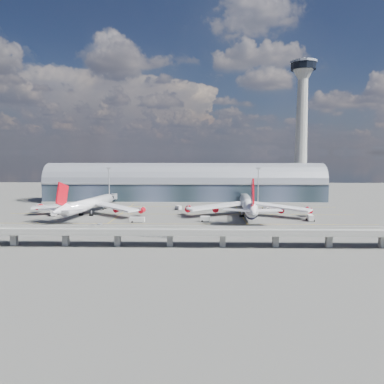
{
  "coord_description": "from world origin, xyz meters",
  "views": [
    {
      "loc": [
        11.65,
        -194.23,
        35.47
      ],
      "look_at": [
        6.88,
        10.0,
        14.0
      ],
      "focal_mm": 35.0,
      "sensor_mm": 36.0,
      "label": 1
    }
  ],
  "objects_px": {
    "control_tower": "(301,130)",
    "service_truck_5": "(178,208)",
    "floodlight_mast_right": "(258,186)",
    "service_truck_1": "(205,219)",
    "airliner_right": "(248,206)",
    "cargo_train_0": "(97,226)",
    "cargo_train_2": "(372,234)",
    "service_truck_0": "(55,213)",
    "cargo_train_1": "(157,235)",
    "service_truck_2": "(137,220)",
    "airliner_left": "(87,205)",
    "service_truck_3": "(310,218)",
    "floodlight_mast_left": "(109,185)",
    "service_truck_4": "(266,207)"
  },
  "relations": [
    {
      "from": "airliner_right",
      "to": "cargo_train_0",
      "type": "bearing_deg",
      "value": -153.12
    },
    {
      "from": "airliner_left",
      "to": "service_truck_2",
      "type": "xyz_separation_m",
      "value": [
        32.09,
        -21.14,
        -4.7
      ]
    },
    {
      "from": "control_tower",
      "to": "cargo_train_2",
      "type": "xyz_separation_m",
      "value": [
        0.01,
        -118.62,
        -50.87
      ]
    },
    {
      "from": "airliner_left",
      "to": "service_truck_5",
      "type": "relative_size",
      "value": 12.51
    },
    {
      "from": "control_tower",
      "to": "service_truck_0",
      "type": "xyz_separation_m",
      "value": [
        -156.24,
        -69.59,
        -49.96
      ]
    },
    {
      "from": "cargo_train_1",
      "to": "service_truck_2",
      "type": "bearing_deg",
      "value": 14.35
    },
    {
      "from": "airliner_left",
      "to": "cargo_train_2",
      "type": "relative_size",
      "value": 16.03
    },
    {
      "from": "floodlight_mast_left",
      "to": "cargo_train_1",
      "type": "bearing_deg",
      "value": -65.3
    },
    {
      "from": "service_truck_1",
      "to": "cargo_train_2",
      "type": "xyz_separation_m",
      "value": [
        70.9,
        -32.32,
        -0.67
      ]
    },
    {
      "from": "airliner_right",
      "to": "service_truck_2",
      "type": "bearing_deg",
      "value": -158.76
    },
    {
      "from": "floodlight_mast_right",
      "to": "service_truck_1",
      "type": "xyz_separation_m",
      "value": [
        -35.89,
        -58.3,
        -12.19
      ]
    },
    {
      "from": "floodlight_mast_left",
      "to": "floodlight_mast_right",
      "type": "bearing_deg",
      "value": 0.0
    },
    {
      "from": "floodlight_mast_right",
      "to": "cargo_train_2",
      "type": "height_order",
      "value": "floodlight_mast_right"
    },
    {
      "from": "service_truck_2",
      "to": "cargo_train_1",
      "type": "xyz_separation_m",
      "value": [
        14.09,
        -33.02,
        -0.64
      ]
    },
    {
      "from": "service_truck_0",
      "to": "airliner_left",
      "type": "bearing_deg",
      "value": -4.95
    },
    {
      "from": "airliner_right",
      "to": "service_truck_4",
      "type": "distance_m",
      "value": 30.76
    },
    {
      "from": "service_truck_1",
      "to": "service_truck_5",
      "type": "distance_m",
      "value": 43.79
    },
    {
      "from": "service_truck_2",
      "to": "service_truck_4",
      "type": "height_order",
      "value": "service_truck_4"
    },
    {
      "from": "service_truck_1",
      "to": "service_truck_4",
      "type": "distance_m",
      "value": 57.88
    },
    {
      "from": "service_truck_1",
      "to": "service_truck_3",
      "type": "bearing_deg",
      "value": -81.51
    },
    {
      "from": "airliner_left",
      "to": "service_truck_0",
      "type": "xyz_separation_m",
      "value": [
        -18.39,
        -1.53,
        -4.45
      ]
    },
    {
      "from": "service_truck_0",
      "to": "control_tower",
      "type": "bearing_deg",
      "value": 14.31
    },
    {
      "from": "floodlight_mast_right",
      "to": "service_truck_1",
      "type": "relative_size",
      "value": 5.03
    },
    {
      "from": "service_truck_2",
      "to": "cargo_train_0",
      "type": "distance_m",
      "value": 22.01
    },
    {
      "from": "service_truck_0",
      "to": "service_truck_3",
      "type": "xyz_separation_m",
      "value": [
        140.2,
        -13.44,
        -0.0
      ]
    },
    {
      "from": "airliner_right",
      "to": "service_truck_5",
      "type": "height_order",
      "value": "airliner_right"
    },
    {
      "from": "service_truck_4",
      "to": "cargo_train_0",
      "type": "height_order",
      "value": "service_truck_4"
    },
    {
      "from": "floodlight_mast_right",
      "to": "service_truck_1",
      "type": "height_order",
      "value": "floodlight_mast_right"
    },
    {
      "from": "service_truck_0",
      "to": "cargo_train_0",
      "type": "distance_m",
      "value": 47.62
    },
    {
      "from": "airliner_left",
      "to": "cargo_train_1",
      "type": "height_order",
      "value": "airliner_left"
    },
    {
      "from": "service_truck_2",
      "to": "service_truck_5",
      "type": "relative_size",
      "value": 1.38
    },
    {
      "from": "control_tower",
      "to": "service_truck_5",
      "type": "height_order",
      "value": "control_tower"
    },
    {
      "from": "service_truck_1",
      "to": "service_truck_4",
      "type": "bearing_deg",
      "value": -36.64
    },
    {
      "from": "floodlight_mast_right",
      "to": "airliner_left",
      "type": "xyz_separation_m",
      "value": [
        -102.85,
        -40.07,
        -7.5
      ]
    },
    {
      "from": "service_truck_5",
      "to": "service_truck_4",
      "type": "bearing_deg",
      "value": -30.48
    },
    {
      "from": "service_truck_1",
      "to": "cargo_train_1",
      "type": "height_order",
      "value": "service_truck_1"
    },
    {
      "from": "service_truck_0",
      "to": "service_truck_4",
      "type": "relative_size",
      "value": 1.42
    },
    {
      "from": "control_tower",
      "to": "service_truck_3",
      "type": "relative_size",
      "value": 14.64
    },
    {
      "from": "floodlight_mast_right",
      "to": "service_truck_5",
      "type": "relative_size",
      "value": 4.58
    },
    {
      "from": "airliner_left",
      "to": "service_truck_5",
      "type": "bearing_deg",
      "value": 34.12
    },
    {
      "from": "airliner_right",
      "to": "cargo_train_2",
      "type": "distance_m",
      "value": 67.84
    },
    {
      "from": "service_truck_0",
      "to": "cargo_train_2",
      "type": "xyz_separation_m",
      "value": [
        156.25,
        -49.02,
        -0.91
      ]
    },
    {
      "from": "floodlight_mast_left",
      "to": "service_truck_3",
      "type": "height_order",
      "value": "floodlight_mast_left"
    },
    {
      "from": "control_tower",
      "to": "cargo_train_1",
      "type": "bearing_deg",
      "value": -126.87
    },
    {
      "from": "service_truck_3",
      "to": "cargo_train_1",
      "type": "distance_m",
      "value": 85.18
    },
    {
      "from": "service_truck_2",
      "to": "cargo_train_1",
      "type": "relative_size",
      "value": 0.68
    },
    {
      "from": "airliner_left",
      "to": "cargo_train_1",
      "type": "xyz_separation_m",
      "value": [
        46.19,
        -54.16,
        -5.35
      ]
    },
    {
      "from": "service_truck_0",
      "to": "floodlight_mast_left",
      "type": "bearing_deg",
      "value": 53.25
    },
    {
      "from": "airliner_right",
      "to": "control_tower",
      "type": "bearing_deg",
      "value": 59.2
    },
    {
      "from": "service_truck_1",
      "to": "airliner_left",
      "type": "bearing_deg",
      "value": 79.85
    }
  ]
}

